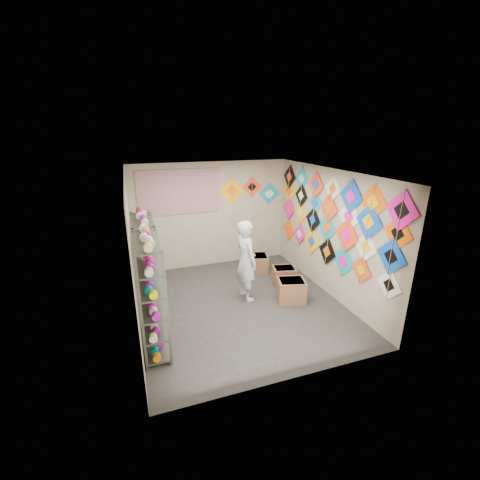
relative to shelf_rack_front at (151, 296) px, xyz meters
name	(u,v)px	position (x,y,z in m)	size (l,w,h in m)	color
ground	(240,304)	(1.78, 0.85, -0.95)	(4.50, 4.50, 0.00)	#2D2A27
room_walls	(240,228)	(1.78, 0.85, 0.69)	(4.50, 4.50, 4.50)	tan
shelf_rack_front	(151,296)	(0.00, 0.00, 0.00)	(0.40, 1.10, 1.90)	#4C5147
shelf_rack_back	(146,265)	(0.00, 1.30, 0.00)	(0.40, 1.10, 1.90)	#4C5147
string_spools	(148,274)	(0.00, 0.65, 0.10)	(0.12, 2.36, 0.12)	#F914A5
kite_wall_display	(330,219)	(3.76, 0.82, 0.72)	(0.06, 4.39, 2.04)	silver
back_wall_kites	(250,191)	(2.82, 3.09, 0.97)	(1.69, 0.02, 0.78)	#FFB308
poster	(179,192)	(0.98, 3.08, 1.05)	(2.00, 0.01, 1.10)	#6749A0
shopkeeper	(246,261)	(1.98, 1.07, -0.09)	(0.51, 0.69, 1.73)	silver
carton_a	(291,290)	(2.84, 0.64, -0.71)	(0.56, 0.47, 0.47)	brown
carton_b	(284,276)	(3.05, 1.38, -0.74)	(0.51, 0.41, 0.41)	brown
carton_c	(258,263)	(2.74, 2.22, -0.73)	(0.46, 0.51, 0.45)	brown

